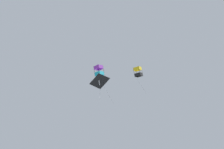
{
  "coord_description": "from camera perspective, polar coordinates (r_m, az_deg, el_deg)",
  "views": [
    {
      "loc": [
        -32.79,
        -18.44,
        0.5
      ],
      "look_at": [
        -5.46,
        5.01,
        18.52
      ],
      "focal_mm": 32.69,
      "sensor_mm": 36.0,
      "label": 1
    }
  ],
  "objects": [
    {
      "name": "kite_box_low_drifter",
      "position": [
        40.1,
        7.3,
        0.73
      ],
      "size": [
        2.19,
        1.73,
        5.53
      ],
      "rotation": [
        0.3,
        0.0,
        4.85
      ],
      "color": "yellow"
    },
    {
      "name": "kite_box_highest",
      "position": [
        42.48,
        -3.66,
        1.05
      ],
      "size": [
        3.51,
        4.04,
        8.48
      ],
      "rotation": [
        0.23,
        0.0,
        4.69
      ],
      "color": "purple"
    },
    {
      "name": "kite_delta_mid_left",
      "position": [
        38.79,
        -3.47,
        -1.96
      ],
      "size": [
        1.32,
        3.52,
        4.95
      ],
      "rotation": [
        0.23,
        0.0,
        4.86
      ],
      "color": "black"
    }
  ]
}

